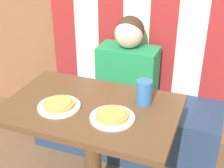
{
  "coord_description": "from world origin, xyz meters",
  "views": [
    {
      "loc": [
        0.61,
        -1.29,
        1.61
      ],
      "look_at": [
        0.0,
        0.32,
        0.71
      ],
      "focal_mm": 50.0,
      "sensor_mm": 36.0,
      "label": 1
    }
  ],
  "objects_px": {
    "person": "(128,61)",
    "plate_left": "(59,106)",
    "plate_right": "(112,118)",
    "pizza_right": "(112,115)",
    "drinking_cup": "(144,92)",
    "pizza_left": "(59,104)"
  },
  "relations": [
    {
      "from": "person",
      "to": "plate_right",
      "type": "bearing_deg",
      "value": -78.11
    },
    {
      "from": "plate_left",
      "to": "drinking_cup",
      "type": "xyz_separation_m",
      "value": [
        0.41,
        0.2,
        0.06
      ]
    },
    {
      "from": "plate_left",
      "to": "pizza_left",
      "type": "distance_m",
      "value": 0.02
    },
    {
      "from": "person",
      "to": "plate_left",
      "type": "xyz_separation_m",
      "value": [
        -0.15,
        -0.72,
        0.0
      ]
    },
    {
      "from": "person",
      "to": "pizza_left",
      "type": "relative_size",
      "value": 3.56
    },
    {
      "from": "plate_right",
      "to": "plate_left",
      "type": "bearing_deg",
      "value": 180.0
    },
    {
      "from": "person",
      "to": "plate_right",
      "type": "xyz_separation_m",
      "value": [
        0.15,
        -0.72,
        0.0
      ]
    },
    {
      "from": "plate_right",
      "to": "drinking_cup",
      "type": "xyz_separation_m",
      "value": [
        0.11,
        0.2,
        0.06
      ]
    },
    {
      "from": "plate_left",
      "to": "plate_right",
      "type": "xyz_separation_m",
      "value": [
        0.3,
        0.0,
        0.0
      ]
    },
    {
      "from": "pizza_left",
      "to": "plate_left",
      "type": "bearing_deg",
      "value": -90.0
    },
    {
      "from": "plate_left",
      "to": "drinking_cup",
      "type": "distance_m",
      "value": 0.46
    },
    {
      "from": "person",
      "to": "pizza_left",
      "type": "bearing_deg",
      "value": -101.89
    },
    {
      "from": "person",
      "to": "plate_left",
      "type": "bearing_deg",
      "value": -101.89
    },
    {
      "from": "pizza_right",
      "to": "drinking_cup",
      "type": "height_order",
      "value": "drinking_cup"
    },
    {
      "from": "pizza_right",
      "to": "drinking_cup",
      "type": "relative_size",
      "value": 1.25
    },
    {
      "from": "plate_left",
      "to": "pizza_left",
      "type": "relative_size",
      "value": 1.36
    },
    {
      "from": "plate_left",
      "to": "plate_right",
      "type": "relative_size",
      "value": 1.0
    },
    {
      "from": "person",
      "to": "pizza_right",
      "type": "distance_m",
      "value": 0.73
    },
    {
      "from": "plate_left",
      "to": "plate_right",
      "type": "distance_m",
      "value": 0.3
    },
    {
      "from": "pizza_left",
      "to": "pizza_right",
      "type": "relative_size",
      "value": 1.0
    },
    {
      "from": "plate_left",
      "to": "drinking_cup",
      "type": "bearing_deg",
      "value": 26.57
    },
    {
      "from": "pizza_left",
      "to": "pizza_right",
      "type": "height_order",
      "value": "same"
    }
  ]
}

